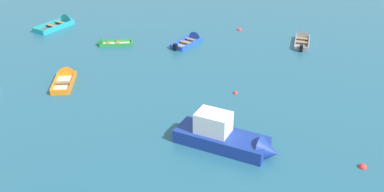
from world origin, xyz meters
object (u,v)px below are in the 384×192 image
(mooring_buoy_far_field, at_px, (239,30))
(rowboat_orange_outer_left, at_px, (66,77))
(rowboat_turquoise_back_row_center, at_px, (63,23))
(rowboat_blue_near_left, at_px, (192,40))
(mooring_buoy_trailing, at_px, (363,167))
(rowboat_grey_outer_right, at_px, (302,39))
(mooring_buoy_between_boats_left, at_px, (235,93))
(motor_launch_deep_blue_back_row_left, at_px, (228,138))
(rowboat_green_center, at_px, (106,44))

(mooring_buoy_far_field, bearing_deg, rowboat_orange_outer_left, -141.60)
(rowboat_orange_outer_left, height_order, rowboat_turquoise_back_row_center, rowboat_turquoise_back_row_center)
(rowboat_blue_near_left, relative_size, mooring_buoy_trailing, 8.38)
(rowboat_orange_outer_left, distance_m, mooring_buoy_trailing, 21.08)
(rowboat_grey_outer_right, height_order, rowboat_turquoise_back_row_center, rowboat_turquoise_back_row_center)
(rowboat_blue_near_left, height_order, mooring_buoy_between_boats_left, rowboat_blue_near_left)
(motor_launch_deep_blue_back_row_left, xyz_separation_m, mooring_buoy_trailing, (6.92, -1.74, -0.63))
(mooring_buoy_between_boats_left, bearing_deg, rowboat_turquoise_back_row_center, 137.88)
(rowboat_green_center, bearing_deg, mooring_buoy_far_field, 18.55)
(motor_launch_deep_blue_back_row_left, distance_m, rowboat_blue_near_left, 16.62)
(rowboat_grey_outer_right, xyz_separation_m, mooring_buoy_trailing, (-0.79, -18.58, -0.17))
(rowboat_orange_outer_left, relative_size, rowboat_blue_near_left, 1.04)
(mooring_buoy_trailing, height_order, mooring_buoy_far_field, mooring_buoy_far_field)
(mooring_buoy_far_field, bearing_deg, rowboat_blue_near_left, -145.49)
(rowboat_orange_outer_left, distance_m, motor_launch_deep_blue_back_row_left, 14.35)
(motor_launch_deep_blue_back_row_left, bearing_deg, rowboat_turquoise_back_row_center, 125.60)
(rowboat_blue_near_left, bearing_deg, mooring_buoy_trailing, -63.38)
(rowboat_orange_outer_left, distance_m, rowboat_green_center, 7.00)
(rowboat_blue_near_left, xyz_separation_m, rowboat_green_center, (-7.53, -0.95, -0.05))
(rowboat_turquoise_back_row_center, relative_size, rowboat_blue_near_left, 1.24)
(motor_launch_deep_blue_back_row_left, relative_size, mooring_buoy_far_field, 13.58)
(motor_launch_deep_blue_back_row_left, bearing_deg, mooring_buoy_between_boats_left, 82.07)
(rowboat_grey_outer_right, height_order, mooring_buoy_between_boats_left, rowboat_grey_outer_right)
(rowboat_blue_near_left, relative_size, mooring_buoy_far_field, 8.25)
(rowboat_turquoise_back_row_center, distance_m, rowboat_green_center, 7.49)
(mooring_buoy_far_field, bearing_deg, mooring_buoy_trailing, -77.74)
(rowboat_grey_outer_right, distance_m, rowboat_blue_near_left, 9.92)
(rowboat_turquoise_back_row_center, height_order, rowboat_green_center, rowboat_turquoise_back_row_center)
(mooring_buoy_trailing, bearing_deg, mooring_buoy_between_boats_left, 125.96)
(mooring_buoy_far_field, bearing_deg, rowboat_green_center, -161.45)
(mooring_buoy_trailing, bearing_deg, rowboat_blue_near_left, 116.62)
(mooring_buoy_trailing, xyz_separation_m, mooring_buoy_far_field, (-4.63, 21.30, 0.00))
(rowboat_turquoise_back_row_center, bearing_deg, rowboat_grey_outer_right, -10.13)
(rowboat_grey_outer_right, relative_size, rowboat_blue_near_left, 1.11)
(rowboat_grey_outer_right, relative_size, mooring_buoy_between_boats_left, 12.31)
(rowboat_turquoise_back_row_center, relative_size, mooring_buoy_trailing, 10.40)
(rowboat_turquoise_back_row_center, distance_m, mooring_buoy_between_boats_left, 21.39)
(rowboat_blue_near_left, distance_m, mooring_buoy_far_field, 5.46)
(mooring_buoy_far_field, height_order, mooring_buoy_between_boats_left, mooring_buoy_far_field)
(motor_launch_deep_blue_back_row_left, bearing_deg, mooring_buoy_trailing, -14.10)
(motor_launch_deep_blue_back_row_left, distance_m, mooring_buoy_far_field, 19.70)
(motor_launch_deep_blue_back_row_left, bearing_deg, rowboat_green_center, 122.11)
(motor_launch_deep_blue_back_row_left, relative_size, rowboat_turquoise_back_row_center, 1.33)
(rowboat_green_center, relative_size, mooring_buoy_between_boats_left, 9.99)
(rowboat_turquoise_back_row_center, distance_m, rowboat_blue_near_left, 13.50)
(rowboat_orange_outer_left, distance_m, rowboat_blue_near_left, 12.02)
(rowboat_grey_outer_right, distance_m, motor_launch_deep_blue_back_row_left, 18.53)
(rowboat_turquoise_back_row_center, height_order, mooring_buoy_trailing, rowboat_turquoise_back_row_center)
(rowboat_grey_outer_right, xyz_separation_m, mooring_buoy_between_boats_left, (-6.79, -10.30, -0.17))
(mooring_buoy_trailing, bearing_deg, rowboat_orange_outer_left, 150.28)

